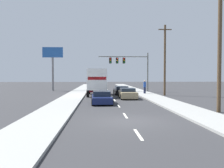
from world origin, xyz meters
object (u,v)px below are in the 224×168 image
(pedestrian_near_corner, at_px, (145,87))
(utility_pole_mid, at_px, (165,59))
(car_tan, at_px, (128,94))
(utility_pole_near, at_px, (220,44))
(box_truck, at_px, (97,81))
(car_black, at_px, (121,91))
(roadside_billboard, at_px, (53,60))
(traffic_signal_mast, at_px, (125,63))
(car_navy, at_px, (102,98))

(pedestrian_near_corner, bearing_deg, utility_pole_mid, -42.27)
(car_tan, relative_size, utility_pole_near, 0.45)
(box_truck, bearing_deg, car_black, 29.97)
(car_tan, bearing_deg, utility_pole_near, -64.15)
(utility_pole_near, height_order, roadside_billboard, utility_pole_near)
(traffic_signal_mast, xyz_separation_m, pedestrian_near_corner, (2.18, -5.64, -3.77))
(utility_pole_mid, height_order, roadside_billboard, utility_pole_mid)
(utility_pole_near, relative_size, pedestrian_near_corner, 5.04)
(utility_pole_near, xyz_separation_m, utility_pole_mid, (0.30, 14.73, -0.01))
(utility_pole_mid, bearing_deg, box_truck, 179.63)
(car_navy, distance_m, car_black, 11.11)
(car_tan, xyz_separation_m, utility_pole_near, (5.22, -10.78, 4.30))
(car_tan, height_order, roadside_billboard, roadside_billboard)
(car_black, xyz_separation_m, utility_pole_mid, (5.65, -2.05, 4.30))
(car_black, height_order, utility_pole_mid, utility_pole_mid)
(utility_pole_near, bearing_deg, utility_pole_mid, 88.82)
(car_tan, height_order, traffic_signal_mast, traffic_signal_mast)
(traffic_signal_mast, relative_size, roadside_billboard, 1.07)
(utility_pole_mid, bearing_deg, car_navy, -134.95)
(utility_pole_mid, bearing_deg, traffic_signal_mast, 120.05)
(roadside_billboard, bearing_deg, utility_pole_near, -57.26)
(traffic_signal_mast, xyz_separation_m, utility_pole_near, (4.17, -22.46, 0.02))
(utility_pole_near, bearing_deg, car_black, 107.67)
(utility_pole_near, xyz_separation_m, roadside_billboard, (-16.74, 26.04, 0.55))
(car_black, height_order, car_tan, car_tan)
(pedestrian_near_corner, bearing_deg, utility_pole_near, -83.24)
(utility_pole_mid, bearing_deg, pedestrian_near_corner, 137.73)
(utility_pole_mid, bearing_deg, roadside_billboard, 146.44)
(pedestrian_near_corner, bearing_deg, car_black, -179.44)
(pedestrian_near_corner, bearing_deg, box_truck, -163.42)
(car_black, relative_size, traffic_signal_mast, 0.56)
(car_tan, bearing_deg, traffic_signal_mast, 84.85)
(box_truck, relative_size, roadside_billboard, 1.00)
(car_black, bearing_deg, utility_pole_mid, -19.98)
(traffic_signal_mast, bearing_deg, utility_pole_mid, -59.95)
(utility_pole_near, bearing_deg, roadside_billboard, 122.74)
(car_tan, distance_m, utility_pole_mid, 8.04)
(car_navy, bearing_deg, utility_pole_near, -36.11)
(box_truck, distance_m, traffic_signal_mast, 9.40)
(car_tan, height_order, pedestrian_near_corner, pedestrian_near_corner)
(box_truck, distance_m, roadside_billboard, 14.18)
(car_navy, height_order, roadside_billboard, roadside_billboard)
(box_truck, bearing_deg, roadside_billboard, 125.19)
(utility_pole_near, height_order, pedestrian_near_corner, utility_pole_near)
(car_black, bearing_deg, pedestrian_near_corner, 0.56)
(car_black, relative_size, utility_pole_mid, 0.49)
(car_black, height_order, utility_pole_near, utility_pole_near)
(car_black, bearing_deg, traffic_signal_mast, 78.27)
(utility_pole_near, distance_m, roadside_billboard, 30.96)
(box_truck, xyz_separation_m, utility_pole_mid, (9.11, -0.06, 2.85))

